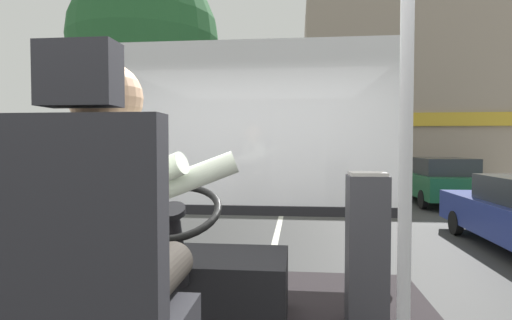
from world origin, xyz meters
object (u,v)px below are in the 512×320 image
(fare_box, at_px, (367,249))
(parked_car_black, at_px, (401,172))
(handrail_pole, at_px, (406,141))
(parked_car_green, at_px, (440,180))
(bus_driver, at_px, (117,222))
(parked_car_charcoal, at_px, (376,166))
(steering_console, at_px, (195,284))
(driver_seat, at_px, (101,298))

(fare_box, relative_size, parked_car_black, 0.23)
(handrail_pole, relative_size, parked_car_green, 0.56)
(handrail_pole, distance_m, parked_car_black, 16.80)
(fare_box, bearing_deg, handrail_pole, -93.11)
(bus_driver, xyz_separation_m, parked_car_charcoal, (4.81, 21.12, -0.89))
(parked_car_green, height_order, parked_car_charcoal, parked_car_green)
(steering_console, bearing_deg, parked_car_charcoal, 76.53)
(bus_driver, relative_size, fare_box, 0.93)
(fare_box, bearing_deg, parked_car_charcoal, 79.27)
(bus_driver, xyz_separation_m, fare_box, (1.02, 1.12, -0.35))
(parked_car_green, xyz_separation_m, parked_car_black, (0.02, 4.79, -0.08))
(bus_driver, xyz_separation_m, parked_car_black, (4.96, 16.34, -0.89))
(steering_console, height_order, parked_car_charcoal, steering_console)
(steering_console, height_order, handrail_pole, handrail_pole)
(parked_car_black, bearing_deg, parked_car_charcoal, 91.77)
(bus_driver, height_order, handrail_pole, handrail_pole)
(parked_car_black, bearing_deg, steering_console, -107.96)
(driver_seat, bearing_deg, parked_car_black, 73.24)
(bus_driver, bearing_deg, parked_car_green, 66.85)
(parked_car_green, bearing_deg, steering_console, -115.19)
(driver_seat, bearing_deg, parked_car_charcoal, 77.24)
(parked_car_green, bearing_deg, parked_car_black, 89.75)
(parked_car_green, bearing_deg, driver_seat, -112.94)
(bus_driver, bearing_deg, parked_car_black, 73.12)
(steering_console, bearing_deg, parked_car_black, 72.04)
(fare_box, xyz_separation_m, parked_car_black, (3.94, 15.22, -0.54))
(parked_car_black, distance_m, parked_car_charcoal, 4.79)
(driver_seat, distance_m, parked_car_charcoal, 21.79)
(handrail_pole, bearing_deg, parked_car_black, 76.21)
(handrail_pole, bearing_deg, steering_console, 134.13)
(driver_seat, bearing_deg, fare_box, 50.57)
(driver_seat, bearing_deg, steering_console, 90.00)
(fare_box, bearing_deg, parked_car_black, 75.50)
(fare_box, height_order, parked_car_charcoal, fare_box)
(bus_driver, height_order, parked_car_charcoal, bus_driver)
(parked_car_charcoal, bearing_deg, handrail_pole, -100.35)
(steering_console, height_order, parked_car_green, steering_console)
(bus_driver, height_order, fare_box, bus_driver)
(bus_driver, distance_m, fare_box, 1.55)
(handrail_pole, distance_m, parked_car_green, 12.20)
(steering_console, bearing_deg, handrail_pole, -45.87)
(driver_seat, xyz_separation_m, parked_car_green, (4.94, 11.66, -0.59))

